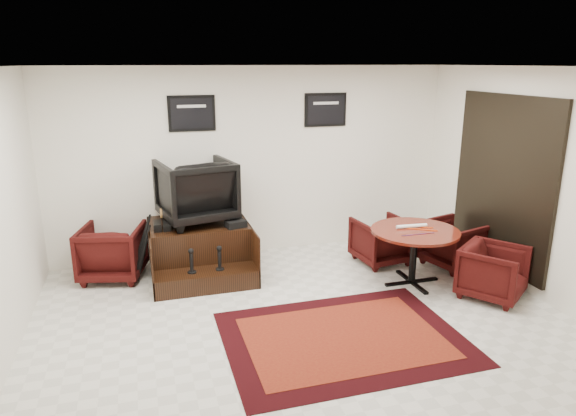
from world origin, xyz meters
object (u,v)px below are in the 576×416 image
(shine_chair, at_px, (196,188))
(table_chair_window, at_px, (454,241))
(shine_podium, at_px, (200,250))
(meeting_table, at_px, (415,236))
(table_chair_corner, at_px, (493,270))
(armchair_side, at_px, (112,249))
(table_chair_back, at_px, (381,238))

(shine_chair, relative_size, table_chair_window, 1.31)
(shine_podium, distance_m, table_chair_window, 3.61)
(meeting_table, height_order, table_chair_corner, meeting_table)
(armchair_side, xyz_separation_m, meeting_table, (3.81, -1.32, 0.25))
(table_chair_corner, bearing_deg, table_chair_window, 46.68)
(table_chair_window, bearing_deg, meeting_table, 98.45)
(armchair_side, bearing_deg, table_chair_window, -177.30)
(table_chair_back, bearing_deg, table_chair_corner, 111.95)
(shine_chair, distance_m, table_chair_back, 2.76)
(table_chair_back, height_order, table_chair_corner, same)
(shine_chair, relative_size, armchair_side, 1.19)
(meeting_table, distance_m, table_chair_corner, 1.03)
(armchair_side, height_order, table_chair_corner, armchair_side)
(shine_podium, xyz_separation_m, shine_chair, (0.00, 0.14, 0.86))
(table_chair_back, bearing_deg, table_chair_window, 148.78)
(meeting_table, relative_size, table_chair_window, 1.53)
(shine_chair, height_order, meeting_table, shine_chair)
(meeting_table, xyz_separation_m, table_chair_window, (0.87, 0.38, -0.28))
(shine_chair, height_order, table_chair_corner, shine_chair)
(shine_podium, bearing_deg, table_chair_corner, -28.45)
(armchair_side, bearing_deg, table_chair_corner, 170.57)
(meeting_table, xyz_separation_m, table_chair_back, (-0.07, 0.80, -0.29))
(shine_podium, distance_m, table_chair_corner, 3.86)
(armchair_side, height_order, table_chair_window, armchair_side)
(armchair_side, distance_m, table_chair_corner, 4.97)
(armchair_side, bearing_deg, shine_chair, -165.76)
(armchair_side, xyz_separation_m, table_chair_window, (4.68, -0.94, -0.03))
(armchair_side, relative_size, table_chair_window, 1.09)
(shine_podium, height_order, meeting_table, meeting_table)
(table_chair_back, xyz_separation_m, table_chair_window, (0.93, -0.42, 0.00))
(table_chair_back, bearing_deg, armchair_side, -14.97)
(shine_chair, bearing_deg, table_chair_back, 156.95)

